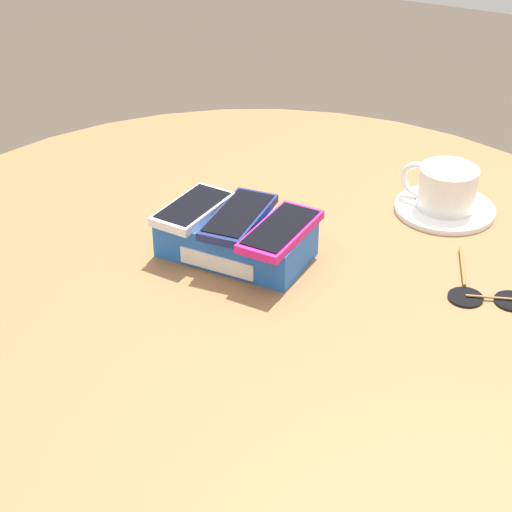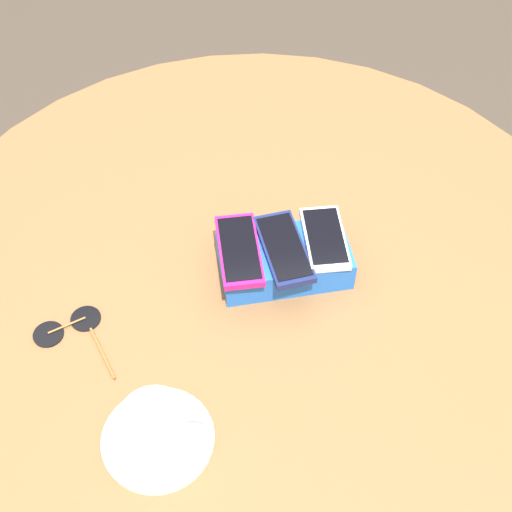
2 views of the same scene
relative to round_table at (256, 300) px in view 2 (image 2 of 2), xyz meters
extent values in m
plane|color=#42382D|center=(0.00, 0.00, -0.66)|extent=(8.00, 8.00, 0.00)
cylinder|color=#2D2D2D|center=(0.00, 0.00, -0.65)|extent=(0.36, 0.36, 0.02)
cylinder|color=#2D2D2D|center=(0.00, 0.00, -0.29)|extent=(0.07, 0.07, 0.70)
cylinder|color=brown|center=(0.00, 0.00, 0.08)|extent=(1.09, 1.09, 0.03)
cube|color=blue|center=(-0.04, 0.02, 0.12)|extent=(0.19, 0.11, 0.05)
cube|color=white|center=(-0.04, -0.03, 0.11)|extent=(0.10, 0.00, 0.02)
cube|color=silver|center=(-0.10, 0.01, 0.15)|extent=(0.07, 0.12, 0.01)
cube|color=black|center=(-0.10, 0.01, 0.16)|extent=(0.06, 0.11, 0.00)
cube|color=navy|center=(-0.04, 0.02, 0.15)|extent=(0.07, 0.14, 0.01)
cube|color=black|center=(-0.04, 0.02, 0.15)|extent=(0.06, 0.13, 0.00)
cube|color=#D11975|center=(0.03, 0.01, 0.15)|extent=(0.06, 0.13, 0.01)
cube|color=black|center=(0.03, 0.01, 0.15)|extent=(0.06, 0.12, 0.00)
cylinder|color=white|center=(0.17, 0.26, 0.10)|extent=(0.14, 0.14, 0.01)
cylinder|color=white|center=(0.17, 0.26, 0.13)|extent=(0.08, 0.08, 0.06)
cylinder|color=tan|center=(0.17, 0.26, 0.15)|extent=(0.07, 0.07, 0.00)
torus|color=white|center=(0.13, 0.27, 0.13)|extent=(0.06, 0.02, 0.05)
cylinder|color=black|center=(0.31, 0.08, 0.09)|extent=(0.04, 0.04, 0.00)
cylinder|color=black|center=(0.26, 0.06, 0.09)|extent=(0.04, 0.04, 0.00)
cylinder|color=olive|center=(0.28, 0.07, 0.10)|extent=(0.05, 0.02, 0.00)
cylinder|color=olive|center=(0.24, 0.12, 0.10)|extent=(0.03, 0.09, 0.00)
camera|label=1|loc=(0.42, -0.82, 0.68)|focal=60.00mm
camera|label=2|loc=(0.11, 0.67, 0.94)|focal=50.00mm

